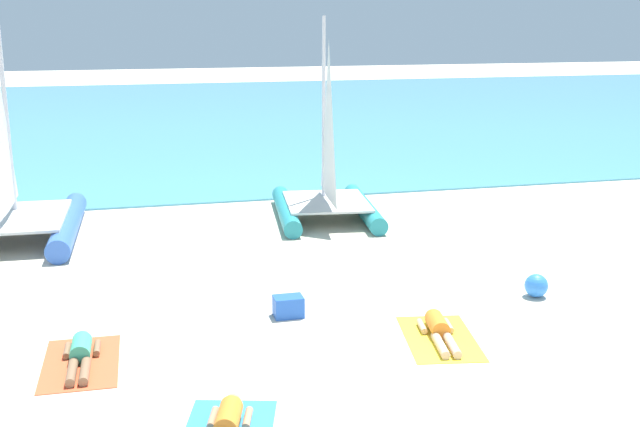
% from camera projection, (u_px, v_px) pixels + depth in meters
% --- Properties ---
extents(ground_plane, '(120.00, 120.00, 0.00)m').
position_uv_depth(ground_plane, '(275.00, 215.00, 20.43)').
color(ground_plane, beige).
extents(ocean_water, '(120.00, 40.00, 0.05)m').
position_uv_depth(ocean_water, '(195.00, 115.00, 40.82)').
color(ocean_water, '#4C9EB7').
rests_on(ocean_water, ground).
extents(sailboat_blue, '(3.11, 4.72, 6.01)m').
position_uv_depth(sailboat_blue, '(10.00, 202.00, 17.94)').
color(sailboat_blue, blue).
rests_on(sailboat_blue, ground).
extents(sailboat_teal, '(2.90, 4.12, 5.03)m').
position_uv_depth(sailboat_teal, '(326.00, 190.00, 19.89)').
color(sailboat_teal, teal).
rests_on(sailboat_teal, ground).
extents(towel_leftmost, '(1.15, 1.93, 0.01)m').
position_uv_depth(towel_leftmost, '(81.00, 363.00, 11.72)').
color(towel_leftmost, '#EA5933').
rests_on(towel_leftmost, ground).
extents(sunbather_leftmost, '(0.55, 1.56, 0.30)m').
position_uv_depth(sunbather_leftmost, '(81.00, 353.00, 11.75)').
color(sunbather_leftmost, '#3FB28C').
rests_on(sunbather_leftmost, towel_leftmost).
extents(sunbather_center_left, '(0.79, 1.55, 0.30)m').
position_uv_depth(sunbather_center_left, '(227.00, 425.00, 9.68)').
color(sunbather_center_left, orange).
rests_on(sunbather_center_left, towel_center_left).
extents(towel_center_right, '(1.42, 2.06, 0.01)m').
position_uv_depth(towel_center_right, '(440.00, 338.00, 12.62)').
color(towel_center_right, yellow).
rests_on(towel_center_right, ground).
extents(sunbather_center_right, '(0.67, 1.56, 0.30)m').
position_uv_depth(sunbather_center_right, '(439.00, 329.00, 12.65)').
color(sunbather_center_right, orange).
rests_on(sunbather_center_right, towel_center_right).
extents(beach_ball, '(0.43, 0.43, 0.43)m').
position_uv_depth(beach_ball, '(536.00, 286.00, 14.45)').
color(beach_ball, '#337FE5').
rests_on(beach_ball, ground).
extents(cooler_box, '(0.50, 0.36, 0.36)m').
position_uv_depth(cooler_box, '(288.00, 306.00, 13.51)').
color(cooler_box, blue).
rests_on(cooler_box, ground).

